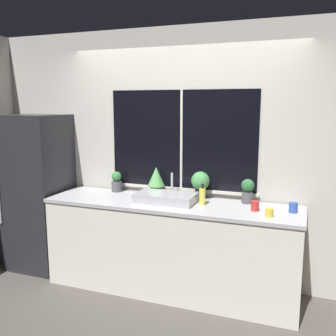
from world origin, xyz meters
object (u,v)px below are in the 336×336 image
potted_plant_center_right (200,183)px  potted_plant_far_right (248,190)px  potted_plant_far_left (117,182)px  potted_plant_center_left (156,179)px  mug_yellow (269,212)px  sink (166,198)px  refrigerator (39,192)px  soap_bottle (202,196)px  mug_red (255,206)px  mug_blue (293,208)px

potted_plant_center_right → potted_plant_far_right: 0.49m
potted_plant_far_left → potted_plant_far_right: bearing=0.0°
potted_plant_center_left → mug_yellow: size_ratio=4.05×
sink → refrigerator: bearing=178.2°
potted_plant_far_right → refrigerator: bearing=-175.3°
potted_plant_far_left → soap_bottle: bearing=-11.4°
potted_plant_center_right → potted_plant_center_left: bearing=180.0°
potted_plant_center_right → sink: bearing=-140.0°
potted_plant_center_left → soap_bottle: size_ratio=1.47×
refrigerator → soap_bottle: 1.97m
potted_plant_far_left → potted_plant_center_left: 0.48m
potted_plant_far_right → soap_bottle: potted_plant_far_right is taller
potted_plant_center_left → soap_bottle: 0.61m
mug_yellow → potted_plant_far_right: bearing=122.5°
mug_yellow → sink: bearing=171.9°
soap_bottle → mug_yellow: size_ratio=2.75×
refrigerator → mug_red: (2.48, -0.05, 0.09)m
potted_plant_center_right → potted_plant_far_left: bearing=180.0°
mug_blue → potted_plant_far_left: bearing=174.4°
sink → potted_plant_center_right: (0.29, 0.25, 0.13)m
potted_plant_far_left → potted_plant_center_right: potted_plant_center_right is taller
soap_bottle → mug_blue: (0.85, 0.03, -0.04)m
potted_plant_far_right → mug_yellow: bearing=-57.5°
refrigerator → potted_plant_center_left: size_ratio=5.82×
mug_red → mug_blue: 0.34m
sink → potted_plant_far_right: 0.82m
potted_plant_center_left → potted_plant_far_left: bearing=180.0°
potted_plant_far_right → soap_bottle: (-0.41, -0.21, -0.05)m
potted_plant_far_right → mug_red: 0.28m
potted_plant_center_left → potted_plant_center_right: bearing=0.0°
potted_plant_center_left → potted_plant_far_right: 0.98m
refrigerator → potted_plant_center_left: bearing=8.0°
sink → mug_blue: (1.22, 0.06, 0.00)m
potted_plant_center_right → potted_plant_far_right: potted_plant_center_right is taller
sink → potted_plant_center_left: size_ratio=1.94×
potted_plant_center_left → potted_plant_center_right: 0.49m
mug_yellow → potted_plant_far_left: bearing=167.1°
soap_bottle → potted_plant_far_left: bearing=168.6°
soap_bottle → refrigerator: bearing=179.6°
mug_red → mug_blue: mug_blue is taller
potted_plant_center_right → mug_yellow: 0.84m
refrigerator → mug_red: size_ratio=19.35×
sink → mug_yellow: size_ratio=7.87×
potted_plant_far_right → potted_plant_center_left: bearing=180.0°
potted_plant_far_right → mug_red: bearing=-66.7°
sink → mug_red: size_ratio=6.46×
sink → mug_red: (0.88, -0.00, 0.00)m
potted_plant_far_left → potted_plant_far_right: 1.46m
mug_red → mug_blue: size_ratio=0.99×
potted_plant_far_right → mug_blue: bearing=-22.8°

